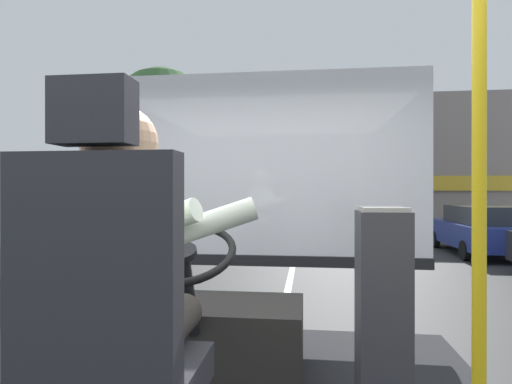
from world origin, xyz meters
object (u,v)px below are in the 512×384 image
at_px(handrail_pole, 479,171).
at_px(parked_car_blue, 482,229).
at_px(fare_box, 382,312).
at_px(driver_seat, 111,345).
at_px(steering_console, 206,334).
at_px(bus_driver, 127,265).

height_order(handrail_pole, parked_car_blue, handrail_pole).
distance_m(fare_box, parked_car_blue, 10.91).
bearing_deg(driver_seat, handrail_pole, 12.38).
relative_size(steering_console, parked_car_blue, 0.28).
xyz_separation_m(bus_driver, fare_box, (0.92, 0.70, -0.32)).
distance_m(driver_seat, parked_car_blue, 12.03).
distance_m(bus_driver, steering_console, 1.20).
bearing_deg(parked_car_blue, steering_console, -118.23).
bearing_deg(driver_seat, fare_box, 41.21).
bearing_deg(bus_driver, handrail_pole, 7.04).
height_order(steering_console, parked_car_blue, steering_console).
relative_size(bus_driver, fare_box, 0.85).
bearing_deg(parked_car_blue, fare_box, -113.07).
relative_size(driver_seat, steering_console, 1.22).
relative_size(steering_console, handrail_pole, 0.50).
distance_m(steering_console, fare_box, 1.02).
xyz_separation_m(steering_console, fare_box, (0.92, -0.36, 0.26)).
bearing_deg(driver_seat, bus_driver, 90.00).
xyz_separation_m(fare_box, parked_car_blue, (4.27, 10.03, -0.47)).
height_order(driver_seat, steering_console, driver_seat).
relative_size(handrail_pole, fare_box, 2.28).
xyz_separation_m(driver_seat, steering_console, (0.00, 1.16, -0.36)).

